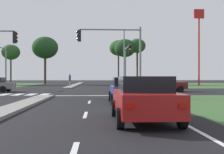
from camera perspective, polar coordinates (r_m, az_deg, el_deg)
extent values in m
plane|color=black|center=(31.42, -10.17, -2.79)|extent=(200.00, 200.00, 0.00)
cube|color=#385B2D|center=(59.66, 18.27, -1.44)|extent=(35.00, 35.00, 0.01)
cube|color=gray|center=(56.29, -6.94, -1.47)|extent=(1.20, 36.00, 0.14)
cube|color=silver|center=(6.18, -7.50, -14.49)|extent=(0.14, 2.00, 0.01)
cube|color=silver|center=(12.07, -5.18, -7.33)|extent=(0.14, 2.00, 0.01)
cube|color=silver|center=(18.03, -4.41, -4.88)|extent=(0.14, 2.00, 0.01)
cube|color=silver|center=(13.52, 9.45, -6.54)|extent=(0.14, 24.00, 0.01)
cube|color=silver|center=(24.18, -3.31, -3.63)|extent=(6.40, 0.50, 0.01)
cube|color=silver|center=(27.20, -20.19, -3.22)|extent=(0.70, 2.80, 0.01)
cube|color=silver|center=(26.88, -17.85, -3.26)|extent=(0.70, 2.80, 0.01)
cube|color=silver|center=(26.61, -15.45, -3.29)|extent=(0.70, 2.80, 0.01)
cube|color=silver|center=(26.38, -13.01, -3.32)|extent=(0.70, 2.80, 0.01)
cube|color=red|center=(31.21, -18.89, -1.51)|extent=(0.04, 0.20, 0.14)
cube|color=red|center=(32.56, -18.21, -1.44)|extent=(0.04, 0.20, 0.14)
cylinder|color=black|center=(31.24, -20.46, -2.22)|extent=(0.64, 0.22, 0.64)
cylinder|color=black|center=(33.01, -19.49, -2.10)|extent=(0.64, 0.22, 0.64)
cube|color=maroon|center=(31.12, 10.33, -1.60)|extent=(4.25, 1.86, 0.68)
cube|color=black|center=(31.08, 10.06, -0.50)|extent=(1.95, 1.64, 0.52)
cube|color=red|center=(31.40, 6.22, -1.46)|extent=(0.04, 0.20, 0.14)
cube|color=red|center=(30.00, 6.64, -1.53)|extent=(0.04, 0.20, 0.14)
cylinder|color=black|center=(32.37, 12.29, -2.14)|extent=(0.64, 0.22, 0.64)
cylinder|color=black|center=(30.58, 13.21, -2.27)|extent=(0.64, 0.22, 0.64)
cylinder|color=black|center=(31.77, 7.55, -2.18)|extent=(0.64, 0.22, 0.64)
cylinder|color=black|center=(29.94, 8.20, -2.32)|extent=(0.64, 0.22, 0.64)
cube|color=navy|center=(17.47, 2.91, -2.88)|extent=(1.84, 4.17, 0.68)
cube|color=black|center=(17.30, 2.96, -0.92)|extent=(1.62, 1.92, 0.52)
cube|color=red|center=(15.31, 1.09, -3.04)|extent=(0.20, 0.04, 0.14)
cube|color=red|center=(15.47, 6.28, -3.01)|extent=(0.20, 0.04, 0.14)
cylinder|color=black|center=(18.76, -0.31, -3.73)|extent=(0.22, 0.64, 0.64)
cylinder|color=black|center=(18.93, 5.28, -3.69)|extent=(0.22, 0.64, 0.64)
cylinder|color=black|center=(16.10, 0.11, -4.35)|extent=(0.22, 0.64, 0.64)
cylinder|color=black|center=(16.30, 6.62, -4.30)|extent=(0.22, 0.64, 0.64)
cube|color=#A31919|center=(10.26, 6.21, -4.82)|extent=(1.87, 4.41, 0.73)
cube|color=black|center=(10.08, 6.34, -1.34)|extent=(1.65, 2.03, 0.52)
cube|color=red|center=(7.96, 3.66, -5.70)|extent=(0.20, 0.04, 0.14)
cube|color=red|center=(8.25, 13.58, -5.50)|extent=(0.20, 0.04, 0.14)
cylinder|color=black|center=(11.59, 0.49, -6.07)|extent=(0.22, 0.64, 0.64)
cylinder|color=black|center=(11.85, 9.62, -5.94)|extent=(0.22, 0.64, 0.64)
cylinder|color=black|center=(8.80, 1.58, -8.02)|extent=(0.22, 0.64, 0.64)
cylinder|color=black|center=(9.13, 13.49, -7.73)|extent=(0.22, 0.64, 0.64)
cube|color=black|center=(25.66, -18.40, 7.31)|extent=(0.26, 0.32, 0.95)
sphere|color=red|center=(25.66, -18.05, 7.98)|extent=(0.20, 0.20, 0.20)
sphere|color=#3A2405|center=(25.62, -18.05, 7.32)|extent=(0.20, 0.20, 0.20)
sphere|color=black|center=(25.58, -18.05, 6.65)|extent=(0.20, 0.20, 0.20)
cylinder|color=gray|center=(37.91, 2.60, 1.74)|extent=(0.18, 0.18, 5.36)
cylinder|color=gray|center=(35.37, 3.02, 5.81)|extent=(0.12, 5.45, 0.12)
cube|color=black|center=(32.62, 3.52, 5.37)|extent=(0.32, 0.26, 0.95)
sphere|color=#360503|center=(32.49, 3.55, 5.92)|extent=(0.20, 0.20, 0.20)
sphere|color=orange|center=(32.46, 3.55, 5.40)|extent=(0.20, 0.20, 0.20)
sphere|color=black|center=(32.43, 3.55, 4.87)|extent=(0.20, 0.20, 0.20)
cylinder|color=gray|center=(24.83, 5.52, 3.10)|extent=(0.18, 0.18, 5.76)
cylinder|color=gray|center=(24.86, -0.39, 9.20)|extent=(5.11, 0.12, 0.12)
cube|color=black|center=(24.81, -6.35, 7.99)|extent=(0.26, 0.32, 0.95)
sphere|color=#360503|center=(24.86, -6.72, 8.67)|extent=(0.20, 0.20, 0.20)
sphere|color=#3A2405|center=(24.82, -6.72, 7.99)|extent=(0.20, 0.20, 0.20)
sphere|color=green|center=(24.78, -6.72, 7.30)|extent=(0.20, 0.20, 0.20)
cylinder|color=gray|center=(39.48, -19.94, 1.65)|extent=(0.18, 0.18, 5.32)
cylinder|color=gray|center=(37.86, -20.77, 5.37)|extent=(0.12, 3.71, 0.12)
cylinder|color=gray|center=(48.68, 2.37, 3.72)|extent=(0.20, 0.20, 9.34)
cylinder|color=gray|center=(48.45, 2.82, 9.18)|extent=(0.70, 1.58, 0.10)
ellipsoid|color=#B2B2A8|center=(47.71, 3.28, 9.20)|extent=(0.56, 0.28, 0.20)
cylinder|color=#9E8966|center=(44.53, -8.20, -1.26)|extent=(0.16, 0.16, 0.80)
cylinder|color=#335184|center=(44.52, -8.20, -0.21)|extent=(0.34, 0.34, 0.83)
sphere|color=tan|center=(44.52, -8.20, 0.48)|extent=(0.24, 0.24, 0.24)
cylinder|color=red|center=(54.44, 16.55, 4.70)|extent=(0.28, 0.28, 11.95)
cube|color=red|center=(55.41, 16.55, 11.70)|extent=(1.80, 0.30, 1.60)
torus|color=yellow|center=(55.43, 16.10, 11.69)|extent=(0.96, 0.16, 0.96)
torus|color=yellow|center=(55.69, 16.89, 11.64)|extent=(0.96, 0.16, 0.96)
cylinder|color=#423323|center=(59.90, -19.07, 1.12)|extent=(0.29, 0.29, 5.36)
ellipsoid|color=#285123|center=(60.08, -19.08, 4.59)|extent=(3.47, 3.47, 2.95)
cylinder|color=#423323|center=(61.09, -12.88, 1.42)|extent=(0.46, 0.46, 6.04)
ellipsoid|color=#1E421E|center=(61.36, -12.88, 5.59)|extent=(5.26, 5.26, 4.47)
cylinder|color=#423323|center=(61.77, 1.27, 1.66)|extent=(0.31, 0.31, 6.58)
ellipsoid|color=#285123|center=(62.05, 1.27, 5.68)|extent=(3.84, 3.84, 3.27)
cylinder|color=#423323|center=(59.06, 4.93, 1.86)|extent=(0.35, 0.35, 6.86)
ellipsoid|color=#1E421E|center=(59.36, 4.93, 6.07)|extent=(3.37, 3.37, 2.87)
cylinder|color=#423323|center=(58.79, 2.53, 1.52)|extent=(0.44, 0.44, 6.13)
ellipsoid|color=#1E421E|center=(59.05, 2.53, 5.63)|extent=(4.25, 4.25, 3.62)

